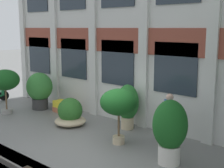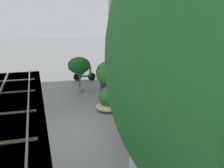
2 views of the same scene
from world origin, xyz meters
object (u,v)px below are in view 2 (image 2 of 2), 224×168
(potted_plant_fluted_column, at_px, (107,75))
(potted_plant_square_trough, at_px, (119,93))
(potted_plant_terracotta_small, at_px, (79,66))
(scooter_near_curb, at_px, (83,74))
(resident_watching_tracks, at_px, (224,150))
(resident_by_doorway, at_px, (163,124))
(potted_plant_wide_bowl, at_px, (109,101))
(potted_plant_ribbed_drum, at_px, (151,101))
(potted_plant_low_pan, at_px, (124,100))
(potted_plant_stone_basin, at_px, (141,134))

(potted_plant_fluted_column, distance_m, potted_plant_square_trough, 1.43)
(potted_plant_terracotta_small, distance_m, scooter_near_curb, 2.64)
(resident_watching_tracks, bearing_deg, potted_plant_fluted_column, -59.63)
(resident_by_doorway, xyz_separation_m, resident_watching_tracks, (1.79, 0.68, -0.02))
(resident_by_doorway, bearing_deg, potted_plant_terracotta_small, -53.97)
(potted_plant_wide_bowl, bearing_deg, resident_watching_tracks, 12.24)
(scooter_near_curb, relative_size, resident_by_doorway, 0.83)
(potted_plant_wide_bowl, relative_size, resident_watching_tracks, 0.71)
(potted_plant_square_trough, relative_size, scooter_near_curb, 0.71)
(potted_plant_square_trough, xyz_separation_m, scooter_near_curb, (-4.03, -1.03, 0.20))
(potted_plant_wide_bowl, xyz_separation_m, resident_watching_tracks, (5.66, 1.23, 0.45))
(potted_plant_ribbed_drum, xyz_separation_m, resident_by_doorway, (2.05, -0.57, -0.00))
(potted_plant_low_pan, relative_size, potted_plant_ribbed_drum, 1.08)
(potted_plant_terracotta_small, bearing_deg, potted_plant_ribbed_drum, 20.01)
(potted_plant_wide_bowl, xyz_separation_m, potted_plant_ribbed_drum, (1.81, 1.11, 0.47))
(potted_plant_terracotta_small, distance_m, potted_plant_ribbed_drum, 5.39)
(potted_plant_square_trough, height_order, scooter_near_curb, scooter_near_curb)
(resident_watching_tracks, bearing_deg, potted_plant_terracotta_small, -51.06)
(potted_plant_stone_basin, relative_size, scooter_near_curb, 1.26)
(potted_plant_stone_basin, relative_size, resident_watching_tracks, 1.06)
(potted_plant_fluted_column, xyz_separation_m, potted_plant_ribbed_drum, (4.63, 0.45, -0.02))
(potted_plant_fluted_column, distance_m, scooter_near_curb, 2.93)
(potted_plant_wide_bowl, relative_size, scooter_near_curb, 0.84)
(potted_plant_ribbed_drum, relative_size, scooter_near_curb, 1.17)
(potted_plant_ribbed_drum, relative_size, resident_watching_tracks, 0.98)
(potted_plant_fluted_column, xyz_separation_m, resident_by_doorway, (6.68, -0.12, -0.02))
(potted_plant_low_pan, bearing_deg, potted_plant_ribbed_drum, 118.66)
(potted_plant_stone_basin, bearing_deg, scooter_near_curb, 178.09)
(resident_watching_tracks, bearing_deg, potted_plant_ribbed_drum, -61.77)
(potted_plant_terracotta_small, xyz_separation_m, resident_by_doorway, (7.10, 1.27, -0.50))
(potted_plant_fluted_column, xyz_separation_m, potted_plant_terracotta_small, (-0.42, -1.39, 0.48))
(potted_plant_wide_bowl, xyz_separation_m, potted_plant_terracotta_small, (-3.23, -0.72, 0.96))
(potted_plant_terracotta_small, bearing_deg, potted_plant_fluted_column, 73.16)
(scooter_near_curb, bearing_deg, potted_plant_low_pan, -81.23)
(potted_plant_stone_basin, bearing_deg, potted_plant_fluted_column, 171.60)
(scooter_near_curb, bearing_deg, resident_by_doorway, -76.55)
(potted_plant_square_trough, bearing_deg, resident_by_doorway, -4.29)
(potted_plant_wide_bowl, height_order, resident_watching_tracks, resident_watching_tracks)
(potted_plant_low_pan, distance_m, resident_by_doorway, 1.58)
(potted_plant_stone_basin, height_order, potted_plant_low_pan, same)
(potted_plant_wide_bowl, height_order, resident_by_doorway, resident_by_doorway)
(potted_plant_wide_bowl, xyz_separation_m, potted_plant_stone_basin, (4.48, -0.41, 0.54))
(resident_by_doorway, bearing_deg, potted_plant_square_trough, -68.39)
(potted_plant_fluted_column, xyz_separation_m, potted_plant_low_pan, (5.35, -0.87, 0.38))
(potted_plant_fluted_column, height_order, potted_plant_square_trough, potted_plant_fluted_column)
(potted_plant_terracotta_small, xyz_separation_m, scooter_near_curb, (-2.38, 0.65, -0.95))
(potted_plant_ribbed_drum, distance_m, scooter_near_curb, 7.53)
(potted_plant_low_pan, height_order, resident_by_doorway, potted_plant_low_pan)
(potted_plant_stone_basin, relative_size, resident_by_doorway, 1.04)
(resident_watching_tracks, bearing_deg, potted_plant_stone_basin, -9.13)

